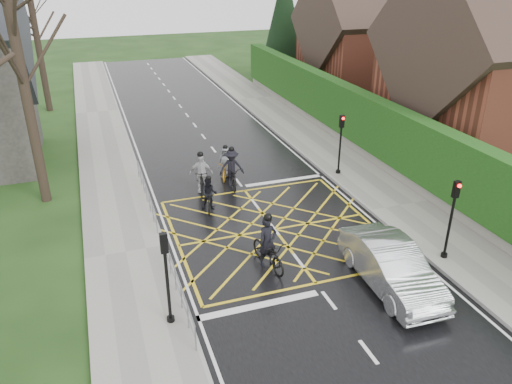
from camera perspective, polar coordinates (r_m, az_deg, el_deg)
ground at (r=20.67m, az=2.13°, el=-4.29°), size 120.00×120.00×0.00m
road at (r=20.67m, az=2.13°, el=-4.28°), size 9.00×80.00×0.01m
sidewalk_right at (r=23.25m, az=16.08°, el=-1.60°), size 3.00×80.00×0.15m
sidewalk_left at (r=19.57m, az=-14.63°, el=-6.78°), size 3.00×80.00×0.15m
stone_wall at (r=28.63m, az=12.43°, el=4.52°), size 0.50×38.00×0.70m
hedge at (r=28.08m, az=12.76°, el=7.86°), size 0.90×38.00×2.80m
house_near at (r=30.25m, az=26.97°, el=12.18°), size 11.80×9.80×11.30m
house_far at (r=41.19m, az=12.96°, el=16.47°), size 9.80×8.80×10.30m
conifer at (r=46.42m, az=3.23°, el=18.74°), size 4.60×4.60×10.00m
tree_near at (r=23.00m, az=-26.18°, el=17.15°), size 9.24×9.24×11.44m
tree_far at (r=38.97m, az=-24.30°, el=18.74°), size 8.40×8.40×10.40m
railing_south at (r=16.36m, az=-8.91°, el=-10.18°), size 0.05×5.04×1.03m
railing_north at (r=22.86m, az=-12.46°, el=0.33°), size 0.05×6.04×1.03m
traffic_light_ne at (r=25.45m, az=9.59°, el=5.30°), size 0.24×0.31×3.21m
traffic_light_se at (r=19.14m, az=21.34°, el=-3.09°), size 0.24×0.31×3.21m
traffic_light_sw at (r=15.00m, az=-10.12°, el=-9.82°), size 0.24×0.31×3.21m
cyclist_rear at (r=18.02m, az=1.41°, el=-6.57°), size 1.10×2.26×2.10m
cyclist_back at (r=22.06m, az=-5.32°, el=-0.59°), size 0.96×1.69×1.63m
cyclist_mid at (r=24.30m, az=-2.75°, el=2.33°), size 1.29×2.17×2.03m
cyclist_front at (r=23.76m, az=-6.23°, el=1.68°), size 1.18×2.12×2.04m
cyclist_lead at (r=25.31m, az=-3.44°, el=2.93°), size 1.32×1.88×1.74m
car at (r=17.52m, az=15.18°, el=-8.17°), size 1.84×4.86×1.58m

